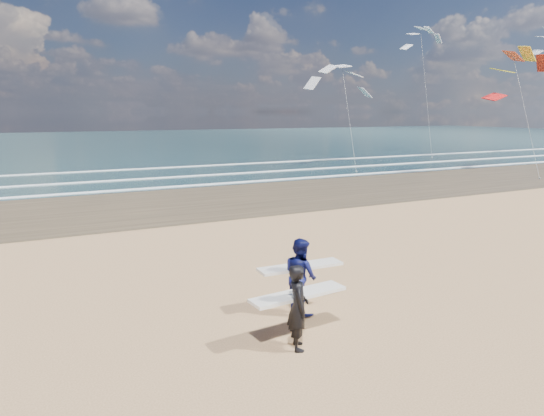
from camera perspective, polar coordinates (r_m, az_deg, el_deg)
wet_sand_strip at (r=36.70m, az=17.96°, el=3.11°), size 220.00×12.00×0.01m
ocean at (r=84.17m, az=-8.53°, el=7.83°), size 220.00×100.00×0.02m
foam_breakers at (r=44.45m, az=8.92°, el=4.91°), size 220.00×11.70×0.05m
surfer_near at (r=10.21m, az=3.10°, el=-11.37°), size 2.24×1.10×1.81m
surfer_far at (r=11.92m, az=3.36°, el=-7.89°), size 2.21×1.13×1.87m
kite_0 at (r=42.62m, az=27.27°, el=11.93°), size 7.06×4.88×10.49m
kite_1 at (r=42.79m, az=8.77°, el=12.44°), size 6.59×4.82×10.03m
kite_5 at (r=57.09m, az=17.58°, el=13.95°), size 5.53×4.71×14.99m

